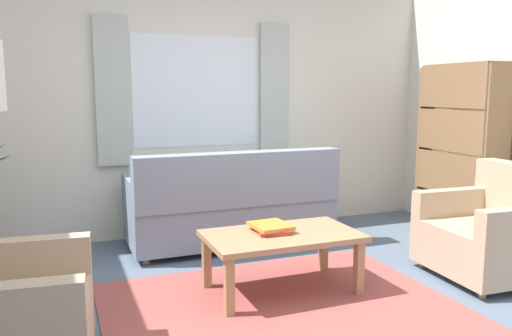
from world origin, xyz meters
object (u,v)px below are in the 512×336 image
armchair_right (493,232)px  bookshelf (458,160)px  couch (232,207)px  coffee_table (282,241)px  book_stack_on_table (270,227)px

armchair_right → bookshelf: (0.55, 1.00, 0.42)m
bookshelf → couch: bearing=76.2°
couch → armchair_right: bearing=137.0°
armchair_right → coffee_table: (-1.68, 0.32, 0.03)m
book_stack_on_table → coffee_table: bearing=-58.4°
couch → bookshelf: bookshelf is taller
coffee_table → bookshelf: 2.36m
couch → book_stack_on_table: 1.13m
armchair_right → book_stack_on_table: (-1.73, 0.41, 0.11)m
armchair_right → book_stack_on_table: size_ratio=2.40×
armchair_right → book_stack_on_table: 1.78m
armchair_right → coffee_table: 1.71m
armchair_right → book_stack_on_table: armchair_right is taller
coffee_table → book_stack_on_table: (-0.05, 0.09, 0.08)m
coffee_table → bookshelf: bookshelf is taller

